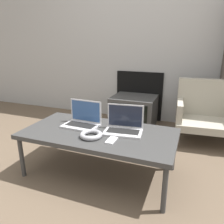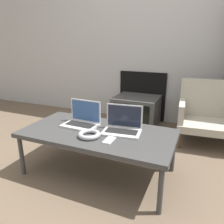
{
  "view_description": "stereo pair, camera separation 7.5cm",
  "coord_description": "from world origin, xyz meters",
  "px_view_note": "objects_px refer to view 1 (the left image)",
  "views": [
    {
      "loc": [
        0.7,
        -1.2,
        1.1
      ],
      "look_at": [
        0.0,
        0.62,
        0.47
      ],
      "focal_mm": 35.0,
      "sensor_mm": 36.0,
      "label": 1
    },
    {
      "loc": [
        0.77,
        -1.18,
        1.1
      ],
      "look_at": [
        0.0,
        0.62,
        0.47
      ],
      "focal_mm": 35.0,
      "sensor_mm": 36.0,
      "label": 2
    }
  ],
  "objects_px": {
    "tv": "(134,111)",
    "laptop_right": "(124,126)",
    "phone": "(111,140)",
    "headphones": "(91,135)",
    "armchair": "(206,110)",
    "laptop_left": "(83,120)"
  },
  "relations": [
    {
      "from": "phone",
      "to": "laptop_left",
      "type": "bearing_deg",
      "value": 149.58
    },
    {
      "from": "armchair",
      "to": "laptop_right",
      "type": "bearing_deg",
      "value": -128.73
    },
    {
      "from": "laptop_right",
      "to": "tv",
      "type": "relative_size",
      "value": 0.56
    },
    {
      "from": "laptop_right",
      "to": "phone",
      "type": "distance_m",
      "value": 0.21
    },
    {
      "from": "laptop_right",
      "to": "armchair",
      "type": "xyz_separation_m",
      "value": [
        0.66,
        0.98,
        -0.08
      ]
    },
    {
      "from": "laptop_right",
      "to": "headphones",
      "type": "bearing_deg",
      "value": -142.26
    },
    {
      "from": "headphones",
      "to": "phone",
      "type": "distance_m",
      "value": 0.17
    },
    {
      "from": "laptop_left",
      "to": "armchair",
      "type": "distance_m",
      "value": 1.43
    },
    {
      "from": "headphones",
      "to": "tv",
      "type": "xyz_separation_m",
      "value": [
        -0.03,
        1.39,
        -0.21
      ]
    },
    {
      "from": "laptop_right",
      "to": "armchair",
      "type": "distance_m",
      "value": 1.19
    },
    {
      "from": "laptop_left",
      "to": "phone",
      "type": "relative_size",
      "value": 2.56
    },
    {
      "from": "laptop_left",
      "to": "armchair",
      "type": "height_order",
      "value": "armchair"
    },
    {
      "from": "phone",
      "to": "tv",
      "type": "distance_m",
      "value": 1.42
    },
    {
      "from": "laptop_right",
      "to": "armchair",
      "type": "height_order",
      "value": "armchair"
    },
    {
      "from": "phone",
      "to": "armchair",
      "type": "height_order",
      "value": "armchair"
    },
    {
      "from": "phone",
      "to": "armchair",
      "type": "relative_size",
      "value": 0.18
    },
    {
      "from": "laptop_right",
      "to": "phone",
      "type": "height_order",
      "value": "laptop_right"
    },
    {
      "from": "tv",
      "to": "laptop_left",
      "type": "bearing_deg",
      "value": -97.04
    },
    {
      "from": "tv",
      "to": "armchair",
      "type": "height_order",
      "value": "armchair"
    },
    {
      "from": "laptop_left",
      "to": "laptop_right",
      "type": "bearing_deg",
      "value": 2.63
    },
    {
      "from": "tv",
      "to": "headphones",
      "type": "bearing_deg",
      "value": -88.56
    },
    {
      "from": "tv",
      "to": "laptop_right",
      "type": "bearing_deg",
      "value": -78.67
    }
  ]
}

